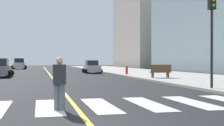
% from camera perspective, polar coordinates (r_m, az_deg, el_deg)
% --- Properties ---
extents(sidewalk_kerb_east, '(10.00, 120.00, 0.15)m').
position_cam_1_polar(sidewalk_kerb_east, '(30.35, 13.28, -2.50)').
color(sidewalk_kerb_east, '#B2ADA3').
rests_on(sidewalk_kerb_east, ground).
extents(crosswalk_paint, '(13.50, 4.00, 0.01)m').
position_cam_1_polar(crosswalk_paint, '(11.35, -6.69, -7.69)').
color(crosswalk_paint, silver).
rests_on(crosswalk_paint, ground).
extents(lane_divider_paint, '(0.16, 80.00, 0.01)m').
position_cam_1_polar(lane_divider_paint, '(47.21, -11.53, -1.55)').
color(lane_divider_paint, yellow).
rests_on(lane_divider_paint, ground).
extents(parking_garage_concrete, '(18.00, 24.00, 21.27)m').
position_cam_1_polar(parking_garage_concrete, '(79.40, 8.57, 6.92)').
color(parking_garage_concrete, '#B2ADA3').
rests_on(parking_garage_concrete, ground).
extents(car_white_nearest, '(3.02, 4.73, 2.08)m').
position_cam_1_polar(car_white_nearest, '(64.65, -16.34, -0.18)').
color(car_white_nearest, silver).
rests_on(car_white_nearest, ground).
extents(car_gray_second, '(2.57, 4.11, 1.83)m').
position_cam_1_polar(car_gray_second, '(33.00, -19.57, -0.92)').
color(car_gray_second, slate).
rests_on(car_gray_second, ground).
extents(car_silver_third, '(2.34, 3.73, 1.66)m').
position_cam_1_polar(car_silver_third, '(40.99, -3.62, -0.76)').
color(car_silver_third, '#B7B7BC').
rests_on(car_silver_third, ground).
extents(traffic_light_near_corner, '(0.36, 0.41, 5.18)m').
position_cam_1_polar(traffic_light_near_corner, '(17.85, 17.54, 7.37)').
color(traffic_light_near_corner, black).
rests_on(traffic_light_near_corner, sidewalk_kerb_east).
extents(park_bench, '(1.83, 0.68, 1.12)m').
position_cam_1_polar(park_bench, '(27.54, 8.71, -1.51)').
color(park_bench, brown).
rests_on(park_bench, sidewalk_kerb_east).
extents(pedestrian_crossing, '(0.43, 0.43, 1.72)m').
position_cam_1_polar(pedestrian_crossing, '(10.34, -9.42, -3.24)').
color(pedestrian_crossing, slate).
rests_on(pedestrian_crossing, ground).
extents(fire_hydrant, '(0.26, 0.26, 0.89)m').
position_cam_1_polar(fire_hydrant, '(35.00, 2.66, -1.28)').
color(fire_hydrant, red).
rests_on(fire_hydrant, sidewalk_kerb_east).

